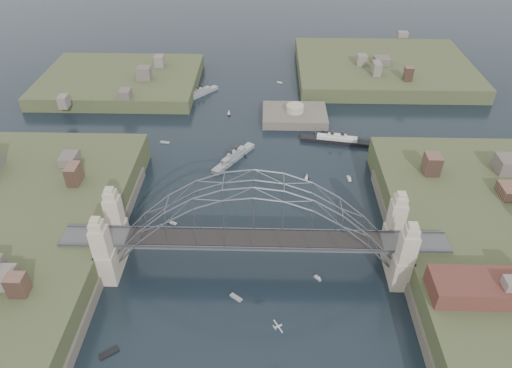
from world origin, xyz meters
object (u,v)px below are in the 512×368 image
(bridge, at_px, (254,225))
(wharf_shed, at_px, (484,288))
(naval_cruiser_near, at_px, (234,158))
(fort_island, at_px, (294,120))
(naval_cruiser_far, at_px, (201,93))
(ocean_liner, at_px, (337,140))

(bridge, xyz_separation_m, wharf_shed, (44.00, -14.00, -2.32))
(wharf_shed, bearing_deg, bridge, 162.35)
(wharf_shed, height_order, naval_cruiser_near, wharf_shed)
(fort_island, relative_size, naval_cruiser_far, 1.60)
(wharf_shed, xyz_separation_m, naval_cruiser_near, (-51.44, 57.75, -9.13))
(wharf_shed, xyz_separation_m, ocean_liner, (-19.13, 68.66, -9.12))
(ocean_liner, bearing_deg, bridge, -114.46)
(fort_island, height_order, naval_cruiser_near, fort_island)
(naval_cruiser_near, bearing_deg, wharf_shed, -48.31)
(naval_cruiser_near, xyz_separation_m, ocean_liner, (32.31, 10.91, 0.01))
(fort_island, relative_size, naval_cruiser_near, 1.28)
(fort_island, bearing_deg, wharf_shed, -69.15)
(wharf_shed, bearing_deg, naval_cruiser_near, 131.69)
(naval_cruiser_far, xyz_separation_m, ocean_liner, (47.74, -33.39, 0.03))
(fort_island, height_order, ocean_liner, fort_island)
(fort_island, bearing_deg, naval_cruiser_far, 152.63)
(naval_cruiser_near, bearing_deg, ocean_liner, 18.67)
(bridge, bearing_deg, ocean_liner, 65.54)
(bridge, distance_m, ocean_liner, 61.13)
(bridge, xyz_separation_m, fort_island, (12.00, 70.00, -12.66))
(naval_cruiser_near, relative_size, ocean_liner, 0.74)
(bridge, height_order, fort_island, bridge)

